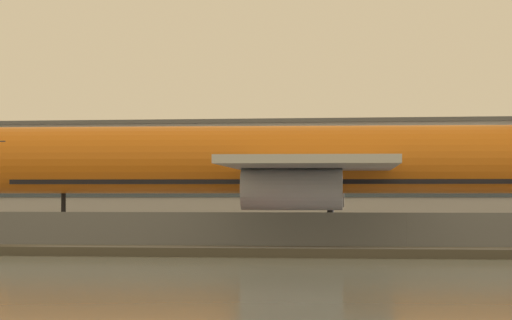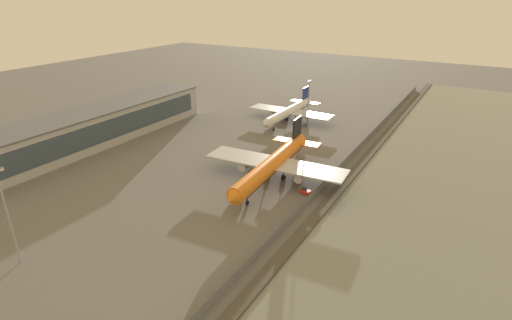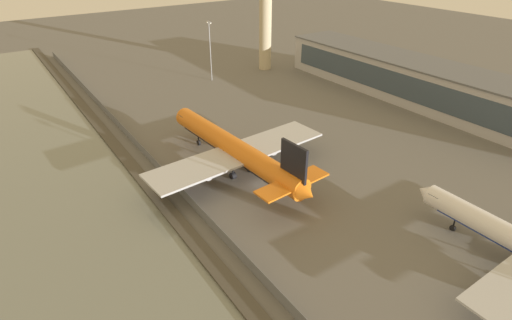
% 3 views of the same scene
% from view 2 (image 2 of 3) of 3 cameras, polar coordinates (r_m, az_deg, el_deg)
% --- Properties ---
extents(ground_plane, '(500.00, 500.00, 0.00)m').
position_cam_2_polar(ground_plane, '(128.23, 3.70, -1.52)').
color(ground_plane, '#66635E').
extents(shoreline_seawall, '(320.00, 3.00, 0.50)m').
position_cam_2_polar(shoreline_seawall, '(121.31, 12.38, -3.42)').
color(shoreline_seawall, '#474238').
rests_on(shoreline_seawall, ground).
extents(perimeter_fence, '(280.00, 0.10, 2.32)m').
position_cam_2_polar(perimeter_fence, '(122.16, 10.42, -2.58)').
color(perimeter_fence, slate).
rests_on(perimeter_fence, ground).
extents(cargo_jet_orange, '(51.19, 44.05, 14.72)m').
position_cam_2_polar(cargo_jet_orange, '(118.99, 2.45, -0.55)').
color(cargo_jet_orange, orange).
rests_on(cargo_jet_orange, ground).
extents(passenger_jet_white, '(43.90, 37.62, 12.22)m').
position_cam_2_polar(passenger_jet_white, '(175.54, 4.80, 6.92)').
color(passenger_jet_white, white).
rests_on(passenger_jet_white, ground).
extents(baggage_tug, '(2.06, 3.40, 1.80)m').
position_cam_2_polar(baggage_tug, '(114.13, 7.03, -4.48)').
color(baggage_tug, red).
rests_on(baggage_tug, ground).
extents(ops_van, '(3.92, 5.61, 2.48)m').
position_cam_2_polar(ops_van, '(182.91, 3.97, 6.51)').
color(ops_van, white).
rests_on(ops_van, ground).
extents(terminal_building, '(102.84, 18.85, 12.89)m').
position_cam_2_polar(terminal_building, '(160.72, -22.50, 4.35)').
color(terminal_building, '#B2B2B7').
rests_on(terminal_building, ground).
extents(apron_light_mast_apron_west, '(3.20, 0.40, 21.64)m').
position_cam_2_polar(apron_light_mast_apron_west, '(95.28, -32.02, -6.34)').
color(apron_light_mast_apron_west, '#93969B').
rests_on(apron_light_mast_apron_west, ground).
extents(apron_light_mast_apron_east, '(3.20, 0.40, 18.76)m').
position_cam_2_polar(apron_light_mast_apron_east, '(172.56, 7.52, 8.58)').
color(apron_light_mast_apron_east, '#93969B').
rests_on(apron_light_mast_apron_east, ground).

